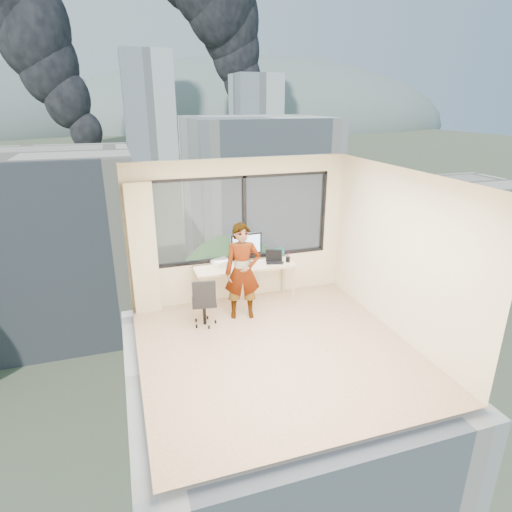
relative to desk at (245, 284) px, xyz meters
name	(u,v)px	position (x,y,z in m)	size (l,w,h in m)	color
floor	(276,349)	(0.00, -1.66, -0.38)	(4.00, 4.00, 0.01)	#D7B08B
ceiling	(280,176)	(0.00, -1.66, 2.23)	(4.00, 4.00, 0.01)	white
wall_front	(350,341)	(0.00, -3.66, 0.93)	(4.00, 0.01, 2.60)	#F4E9BC
wall_left	(130,287)	(-2.00, -1.66, 0.93)	(0.01, 4.00, 2.60)	#F4E9BC
wall_right	(400,254)	(2.00, -1.66, 0.93)	(0.01, 4.00, 2.60)	#F4E9BC
window_wall	(242,218)	(0.05, 0.34, 1.15)	(3.30, 0.16, 1.55)	black
curtain	(143,250)	(-1.72, 0.22, 0.77)	(0.45, 0.14, 2.30)	beige
desk	(245,284)	(0.00, 0.00, 0.00)	(1.80, 0.60, 0.75)	tan
chair	(204,301)	(-0.87, -0.56, 0.06)	(0.44, 0.44, 0.87)	black
person	(242,272)	(-0.18, -0.48, 0.45)	(0.60, 0.40, 1.66)	#2D2D33
monitor	(246,248)	(0.05, 0.06, 0.66)	(0.58, 0.12, 0.58)	black
game_console	(222,262)	(-0.38, 0.18, 0.41)	(0.31, 0.26, 0.07)	white
laptop	(274,257)	(0.55, -0.05, 0.47)	(0.30, 0.32, 0.19)	black
cellphone	(281,262)	(0.66, -0.09, 0.38)	(0.11, 0.05, 0.01)	black
pen_cup	(288,259)	(0.80, -0.09, 0.42)	(0.08, 0.08, 0.10)	black
handbag	(278,252)	(0.72, 0.20, 0.47)	(0.25, 0.13, 0.19)	#0D4F48
exterior_ground	(124,168)	(0.00, 118.34, -14.38)	(400.00, 400.00, 0.04)	#515B3D
near_bldg_a	(30,245)	(-9.00, 28.34, -7.38)	(16.00, 12.00, 14.00)	beige
near_bldg_b	(256,195)	(12.00, 36.34, -6.38)	(14.00, 13.00, 16.00)	white
near_bldg_c	(455,232)	(30.00, 26.34, -9.38)	(12.00, 10.00, 10.00)	beige
far_tower_b	(149,111)	(8.00, 118.34, 0.62)	(13.00, 13.00, 30.00)	silver
far_tower_c	(256,115)	(45.00, 138.34, -1.38)	(15.00, 15.00, 26.00)	silver
hill_b	(252,125)	(100.00, 318.34, -14.38)	(300.00, 220.00, 96.00)	slate
tree_b	(233,320)	(4.00, 16.34, -9.88)	(7.60, 7.60, 9.00)	#17451A
tree_c	(329,211)	(22.00, 38.34, -9.38)	(8.40, 8.40, 10.00)	#17451A
smoke_plume_b	(256,36)	(55.00, 168.34, 26.62)	(30.00, 18.00, 70.00)	black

